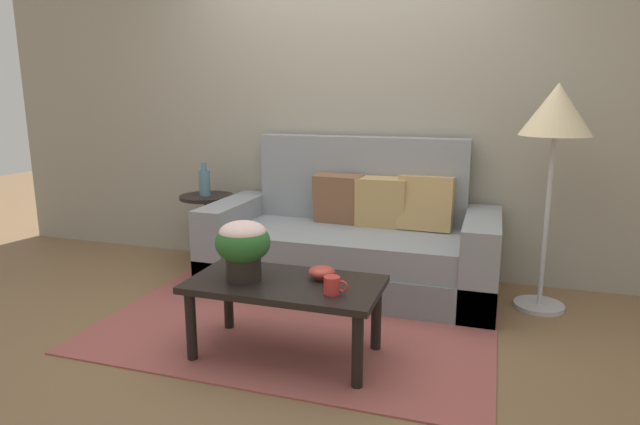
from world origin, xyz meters
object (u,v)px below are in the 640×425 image
(coffee_table, at_px, (285,292))
(table_vase, at_px, (205,182))
(side_table, at_px, (208,217))
(snack_bowl, at_px, (322,272))
(coffee_mug, at_px, (333,285))
(couch, at_px, (353,244))
(floor_lamp, at_px, (556,121))
(potted_plant, at_px, (243,244))

(coffee_table, xyz_separation_m, table_vase, (-1.21, 1.29, 0.33))
(side_table, distance_m, table_vase, 0.29)
(side_table, height_order, snack_bowl, side_table)
(coffee_table, distance_m, coffee_mug, 0.33)
(table_vase, bearing_deg, couch, -5.12)
(floor_lamp, xyz_separation_m, snack_bowl, (-1.19, -1.05, -0.77))
(couch, relative_size, table_vase, 7.66)
(coffee_table, height_order, side_table, side_table)
(couch, xyz_separation_m, potted_plant, (-0.29, -1.21, 0.30))
(floor_lamp, bearing_deg, coffee_mug, -130.65)
(coffee_table, bearing_deg, floor_lamp, 40.08)
(couch, distance_m, snack_bowl, 1.10)
(coffee_mug, relative_size, table_vase, 0.46)
(couch, height_order, side_table, couch)
(snack_bowl, distance_m, table_vase, 1.84)
(couch, xyz_separation_m, coffee_mug, (0.23, -1.28, 0.15))
(side_table, bearing_deg, snack_bowl, -41.29)
(couch, bearing_deg, potted_plant, -103.35)
(couch, distance_m, floor_lamp, 1.58)
(coffee_table, height_order, coffee_mug, coffee_mug)
(coffee_table, relative_size, potted_plant, 3.20)
(couch, relative_size, floor_lamp, 1.41)
(table_vase, bearing_deg, side_table, 43.50)
(coffee_mug, xyz_separation_m, snack_bowl, (-0.12, 0.19, -0.01))
(floor_lamp, distance_m, coffee_mug, 1.81)
(coffee_mug, bearing_deg, floor_lamp, 49.35)
(side_table, relative_size, table_vase, 2.18)
(side_table, bearing_deg, table_vase, -136.50)
(coffee_table, xyz_separation_m, side_table, (-1.20, 1.30, 0.04))
(table_vase, bearing_deg, floor_lamp, -3.23)
(side_table, xyz_separation_m, coffee_mug, (1.49, -1.40, 0.06))
(side_table, height_order, table_vase, table_vase)
(side_table, bearing_deg, coffee_table, -47.37)
(potted_plant, distance_m, snack_bowl, 0.45)
(potted_plant, relative_size, table_vase, 1.18)
(potted_plant, height_order, table_vase, table_vase)
(floor_lamp, bearing_deg, potted_plant, -143.28)
(coffee_mug, bearing_deg, coffee_table, 161.52)
(couch, bearing_deg, coffee_table, -93.20)
(couch, distance_m, coffee_mug, 1.30)
(potted_plant, height_order, snack_bowl, potted_plant)
(snack_bowl, bearing_deg, side_table, 138.71)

